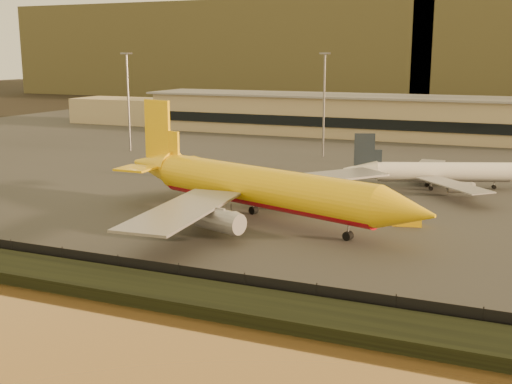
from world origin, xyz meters
TOP-DOWN VIEW (x-y plane):
  - ground at (0.00, 0.00)m, footprint 900.00×900.00m
  - embankment at (0.00, -17.00)m, footprint 320.00×7.00m
  - tarmac at (0.00, 95.00)m, footprint 320.00×220.00m
  - perimeter_fence at (0.00, -13.00)m, footprint 300.00×0.05m
  - terminal_building at (-14.52, 125.55)m, footprint 202.00×25.00m
  - apron_light_masts at (15.00, 75.00)m, footprint 152.20×12.20m
  - distant_hills at (-20.74, 340.00)m, footprint 470.00×160.00m
  - dhl_cargo_jet at (-0.69, 16.01)m, footprint 56.87×54.22m
  - white_narrowbody_jet at (21.86, 51.39)m, footprint 35.21×33.27m
  - gse_vehicle_yellow at (20.89, 22.02)m, footprint 4.60×2.83m
  - gse_vehicle_white at (-19.39, 38.92)m, footprint 3.95×1.91m

SIDE VIEW (x-z plane):
  - ground at x=0.00m, z-range 0.00..0.00m
  - tarmac at x=0.00m, z-range 0.00..0.20m
  - embankment at x=0.00m, z-range 0.00..1.40m
  - gse_vehicle_white at x=-19.39m, z-range 0.20..1.94m
  - gse_vehicle_yellow at x=20.89m, z-range 0.20..2.12m
  - perimeter_fence at x=0.00m, z-range 0.20..2.40m
  - white_narrowbody_jet at x=21.86m, z-range -1.92..8.59m
  - dhl_cargo_jet at x=-0.69m, z-range -3.30..14.07m
  - terminal_building at x=-14.52m, z-range -0.05..12.55m
  - apron_light_masts at x=15.00m, z-range 3.00..28.40m
  - distant_hills at x=-20.74m, z-range -3.61..66.39m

